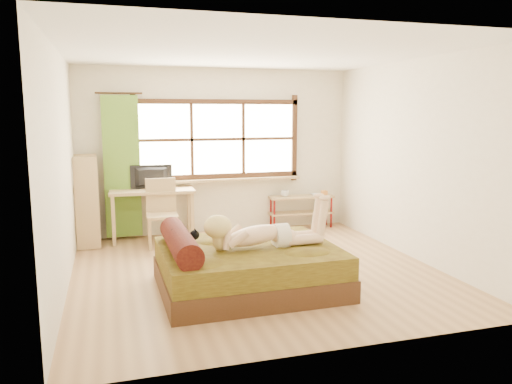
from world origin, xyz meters
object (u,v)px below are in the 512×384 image
object	(u,v)px
kitten	(183,239)
pipe_shelf	(302,204)
woman	(263,221)
bookshelf	(87,201)
bed	(245,266)
desk	(152,196)
chair	(162,209)

from	to	relation	value
kitten	pipe_shelf	size ratio (longest dim) A/B	0.26
woman	bookshelf	world-z (taller)	bookshelf
woman	pipe_shelf	world-z (taller)	woman
kitten	bookshelf	size ratio (longest dim) A/B	0.22
bed	kitten	xyz separation A→B (m)	(-0.67, 0.10, 0.35)
desk	pipe_shelf	size ratio (longest dim) A/B	1.15
bed	kitten	bearing A→B (deg)	170.68
bed	bookshelf	distance (m)	3.08
desk	bookshelf	world-z (taller)	bookshelf
bed	bookshelf	size ratio (longest dim) A/B	1.48
bed	chair	world-z (taller)	chair
desk	kitten	bearing A→B (deg)	-84.59
woman	chair	distance (m)	2.43
woman	bookshelf	size ratio (longest dim) A/B	1.02
woman	bookshelf	distance (m)	3.21
pipe_shelf	woman	bearing A→B (deg)	-116.89
bed	kitten	world-z (taller)	bed
chair	desk	bearing A→B (deg)	108.58
desk	bookshelf	xyz separation A→B (m)	(-0.96, -0.07, -0.01)
pipe_shelf	chair	bearing A→B (deg)	-166.21
chair	bookshelf	world-z (taller)	bookshelf
pipe_shelf	kitten	bearing A→B (deg)	-130.46
woman	kitten	bearing A→B (deg)	169.43
desk	bed	bearing A→B (deg)	-70.25
kitten	bookshelf	bearing A→B (deg)	113.82
pipe_shelf	bookshelf	distance (m)	3.53
woman	desk	world-z (taller)	woman
bed	bookshelf	bearing A→B (deg)	124.54
bed	woman	distance (m)	0.56
bookshelf	kitten	bearing A→B (deg)	-67.45
chair	bookshelf	bearing A→B (deg)	167.28
woman	chair	size ratio (longest dim) A/B	1.38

